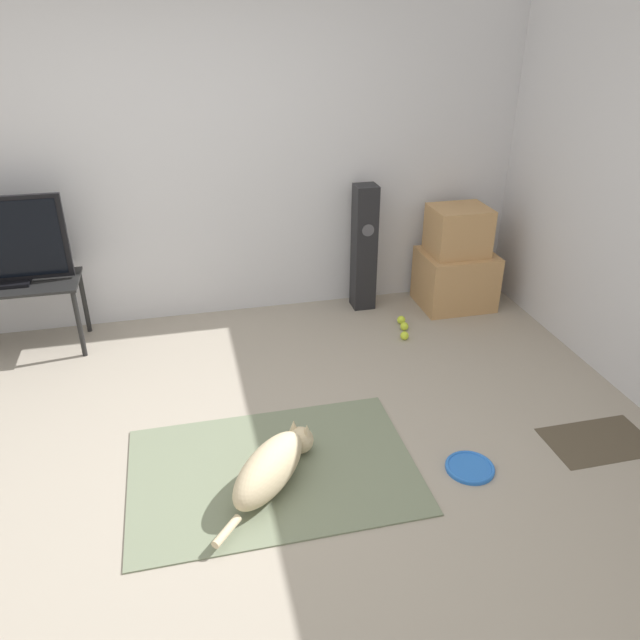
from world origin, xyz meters
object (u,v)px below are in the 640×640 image
tv_stand (10,293)px  tennis_ball_by_boxes (401,320)px  floor_speaker (364,248)px  tennis_ball_near_speaker (404,336)px  frisbee (470,467)px  dog (272,466)px  cardboard_box_lower (455,279)px  tennis_ball_loose_on_carpet (404,326)px  cardboard_box_upper (458,230)px

tv_stand → tennis_ball_by_boxes: tv_stand is taller
floor_speaker → tennis_ball_near_speaker: (0.14, -0.65, -0.49)m
frisbee → tennis_ball_by_boxes: size_ratio=4.16×
dog → cardboard_box_lower: 2.66m
cardboard_box_lower → tennis_ball_loose_on_carpet: (-0.57, -0.35, -0.20)m
frisbee → tennis_ball_by_boxes: (0.23, 1.75, 0.02)m
frisbee → tennis_ball_near_speaker: (0.16, 1.49, 0.02)m
cardboard_box_lower → tennis_ball_loose_on_carpet: cardboard_box_lower is taller
tennis_ball_by_boxes → cardboard_box_upper: bearing=24.8°
tennis_ball_near_speaker → cardboard_box_upper: bearing=39.8°
tv_stand → frisbee: bearing=-36.9°
dog → tennis_ball_near_speaker: (1.26, 1.38, -0.10)m
cardboard_box_upper → tennis_ball_by_boxes: (-0.54, -0.25, -0.63)m
dog → floor_speaker: 2.34m
dog → frisbee: bearing=-6.1°
cardboard_box_lower → tennis_ball_near_speaker: size_ratio=9.02×
tennis_ball_by_boxes → cardboard_box_lower: bearing=23.3°
cardboard_box_lower → floor_speaker: size_ratio=0.57×
tv_stand → tennis_ball_near_speaker: bearing=-10.2°
floor_speaker → tennis_ball_near_speaker: bearing=-77.4°
cardboard_box_upper → tv_stand: cardboard_box_upper is taller
frisbee → tennis_ball_loose_on_carpet: bearing=82.6°
frisbee → cardboard_box_upper: size_ratio=0.60×
tennis_ball_by_boxes → dog: bearing=-129.0°
tennis_ball_by_boxes → tennis_ball_near_speaker: size_ratio=1.00×
cardboard_box_upper → floor_speaker: floor_speaker is taller
dog → cardboard_box_lower: bearing=44.9°
frisbee → tennis_ball_near_speaker: size_ratio=4.16×
tv_stand → tennis_ball_by_boxes: 2.95m
tennis_ball_by_boxes → tennis_ball_near_speaker: same height
cardboard_box_upper → tennis_ball_loose_on_carpet: cardboard_box_upper is taller
cardboard_box_lower → cardboard_box_upper: bearing=142.4°
dog → frisbee: (1.10, -0.12, -0.12)m
tv_stand → tennis_ball_loose_on_carpet: size_ratio=14.75×
floor_speaker → tennis_ball_loose_on_carpet: 0.73m
tennis_ball_by_boxes → tennis_ball_loose_on_carpet: bearing=-97.1°
dog → cardboard_box_upper: bearing=45.3°
cardboard_box_upper → tv_stand: bearing=179.9°
cardboard_box_upper → tennis_ball_loose_on_carpet: (-0.56, -0.36, -0.63)m
frisbee → floor_speaker: size_ratio=0.26×
cardboard_box_upper → tennis_ball_near_speaker: cardboard_box_upper is taller
floor_speaker → tennis_ball_by_boxes: bearing=-61.6°
tennis_ball_loose_on_carpet → floor_speaker: bearing=111.5°
floor_speaker → tennis_ball_loose_on_carpet: (0.20, -0.50, -0.49)m
cardboard_box_lower → cardboard_box_upper: 0.43m
cardboard_box_upper → tv_stand: 3.45m
tennis_ball_loose_on_carpet → tennis_ball_by_boxes: bearing=82.9°
tennis_ball_near_speaker → tennis_ball_loose_on_carpet: bearing=70.1°
cardboard_box_lower → tv_stand: size_ratio=0.61×
tv_stand → cardboard_box_lower: bearing=-0.3°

